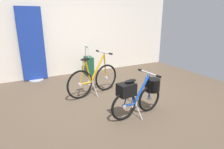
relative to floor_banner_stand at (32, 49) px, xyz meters
name	(u,v)px	position (x,y,z in m)	size (l,w,h in m)	color
ground_plane	(112,104)	(1.14, -2.19, -0.85)	(6.41, 6.41, 0.00)	brown
back_wall	(73,28)	(1.14, 0.20, 0.48)	(6.41, 0.10, 2.66)	silver
floor_banner_stand	(32,49)	(0.00, 0.00, 0.00)	(0.60, 0.36, 1.87)	#B7B7BC
folding_bike_foreground	(140,93)	(1.36, -2.77, -0.45)	(1.04, 0.53, 0.74)	black
display_bike_left	(94,79)	(1.02, -1.58, -0.50)	(1.27, 0.52, 0.91)	black
rolling_suitcase	(89,66)	(1.42, -0.23, -0.56)	(0.19, 0.36, 0.83)	#19472D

